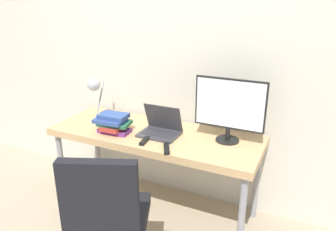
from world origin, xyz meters
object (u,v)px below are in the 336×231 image
object	(u,v)px
desk_lamp	(96,89)
monitor	(230,107)
laptop	(161,129)
office_chair	(107,217)
book_stack	(113,123)

from	to	relation	value
desk_lamp	monitor	bearing A→B (deg)	1.94
laptop	monitor	distance (m)	0.58
laptop	desk_lamp	distance (m)	0.72
laptop	office_chair	bearing A→B (deg)	-85.63
laptop	office_chair	world-z (taller)	office_chair
monitor	book_stack	bearing A→B (deg)	-164.81
monitor	laptop	bearing A→B (deg)	-168.04
book_stack	laptop	bearing A→B (deg)	19.65
office_chair	monitor	bearing A→B (deg)	64.58
book_stack	monitor	bearing A→B (deg)	15.19
monitor	office_chair	xyz separation A→B (m)	(-0.46, -0.97, -0.47)
laptop	office_chair	xyz separation A→B (m)	(0.07, -0.86, -0.24)
desk_lamp	office_chair	world-z (taller)	desk_lamp
monitor	office_chair	size ratio (longest dim) A/B	0.54
desk_lamp	book_stack	bearing A→B (deg)	-33.18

